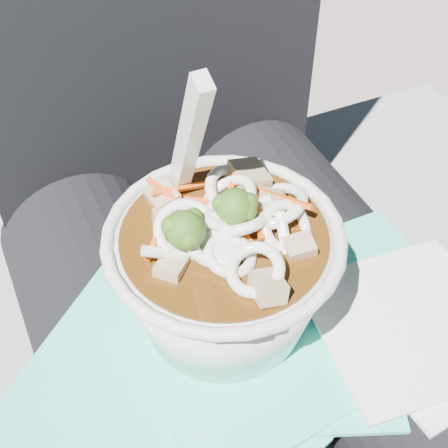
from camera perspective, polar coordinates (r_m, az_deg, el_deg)
name	(u,v)px	position (r m, az deg, el deg)	size (l,w,h in m)	color
stone_ledge	(205,405)	(0.91, -1.76, -16.25)	(1.00, 0.50, 0.48)	gray
lap	(267,371)	(0.56, 3.92, -13.30)	(0.36, 0.48, 0.16)	black
person_body	(222,285)	(0.59, -0.21, -5.56)	(0.34, 0.94, 1.03)	black
plastic_bag	(248,350)	(0.47, 2.18, -11.42)	(0.37, 0.25, 0.01)	#33D5B7
napkins	(422,327)	(0.49, 17.64, -8.94)	(0.16, 0.15, 0.01)	white
udon_bowl	(224,267)	(0.44, 0.01, -3.91)	(0.20, 0.20, 0.21)	white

